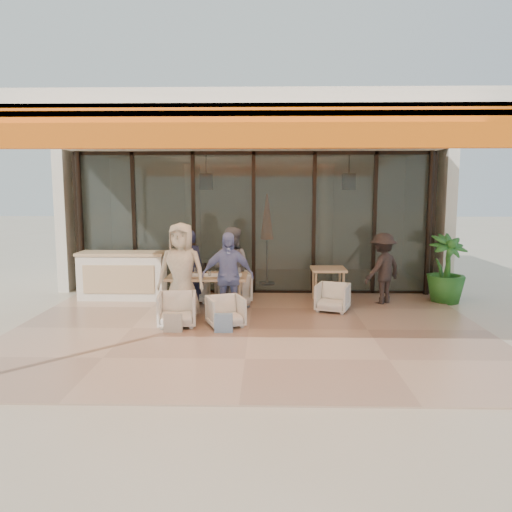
{
  "coord_description": "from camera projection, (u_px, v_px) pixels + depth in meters",
  "views": [
    {
      "loc": [
        0.3,
        -8.2,
        2.38
      ],
      "look_at": [
        0.1,
        0.9,
        1.15
      ],
      "focal_mm": 35.0,
      "sensor_mm": 36.0,
      "label": 1
    }
  ],
  "objects": [
    {
      "name": "ground",
      "position": [
        249.0,
        330.0,
        8.45
      ],
      "size": [
        70.0,
        70.0,
        0.0
      ],
      "primitive_type": "plane",
      "color": "#C6B293",
      "rests_on": "ground"
    },
    {
      "name": "terrace_floor",
      "position": [
        249.0,
        330.0,
        8.45
      ],
      "size": [
        8.0,
        6.0,
        0.01
      ],
      "primitive_type": "cube",
      "color": "tan",
      "rests_on": "ground"
    },
    {
      "name": "terrace_structure",
      "position": [
        248.0,
        132.0,
        7.75
      ],
      "size": [
        8.0,
        6.0,
        3.4
      ],
      "color": "silver",
      "rests_on": "ground"
    },
    {
      "name": "glass_storefront",
      "position": [
        254.0,
        224.0,
        11.2
      ],
      "size": [
        8.08,
        0.1,
        3.2
      ],
      "color": "#9EADA3",
      "rests_on": "ground"
    },
    {
      "name": "interior_block",
      "position": [
        256.0,
        194.0,
        13.41
      ],
      "size": [
        9.05,
        3.62,
        3.52
      ],
      "color": "silver",
      "rests_on": "ground"
    },
    {
      "name": "host_counter",
      "position": [
        123.0,
        275.0,
        10.71
      ],
      "size": [
        1.85,
        0.65,
        1.04
      ],
      "color": "silver",
      "rests_on": "ground"
    },
    {
      "name": "dining_table",
      "position": [
        207.0,
        278.0,
        9.51
      ],
      "size": [
        1.5,
        0.9,
        0.93
      ],
      "color": "#D0B27F",
      "rests_on": "ground"
    },
    {
      "name": "chair_far_left",
      "position": [
        193.0,
        286.0,
        10.5
      ],
      "size": [
        0.68,
        0.63,
        0.68
      ],
      "primitive_type": "imported",
      "rotation": [
        0.0,
        0.0,
        3.16
      ],
      "color": "white",
      "rests_on": "ground"
    },
    {
      "name": "chair_far_right",
      "position": [
        233.0,
        285.0,
        10.48
      ],
      "size": [
        0.84,
        0.8,
        0.72
      ],
      "primitive_type": "imported",
      "rotation": [
        0.0,
        0.0,
        3.38
      ],
      "color": "white",
      "rests_on": "ground"
    },
    {
      "name": "chair_near_left",
      "position": [
        177.0,
        308.0,
        8.62
      ],
      "size": [
        0.71,
        0.67,
        0.66
      ],
      "primitive_type": "imported",
      "rotation": [
        0.0,
        0.0,
        0.12
      ],
      "color": "white",
      "rests_on": "ground"
    },
    {
      "name": "chair_near_right",
      "position": [
        226.0,
        310.0,
        8.61
      ],
      "size": [
        0.74,
        0.72,
        0.6
      ],
      "primitive_type": "imported",
      "rotation": [
        0.0,
        0.0,
        0.38
      ],
      "color": "white",
      "rests_on": "ground"
    },
    {
      "name": "diner_navy",
      "position": [
        189.0,
        269.0,
        9.95
      ],
      "size": [
        0.6,
        0.41,
        1.58
      ],
      "primitive_type": "imported",
      "rotation": [
        0.0,
        0.0,
        3.19
      ],
      "color": "#1B1D3C",
      "rests_on": "ground"
    },
    {
      "name": "diner_grey",
      "position": [
        231.0,
        268.0,
        9.93
      ],
      "size": [
        0.96,
        0.86,
        1.63
      ],
      "primitive_type": "imported",
      "rotation": [
        0.0,
        0.0,
        2.79
      ],
      "color": "slate",
      "rests_on": "ground"
    },
    {
      "name": "diner_cream",
      "position": [
        181.0,
        272.0,
        9.04
      ],
      "size": [
        0.93,
        0.66,
        1.78
      ],
      "primitive_type": "imported",
      "rotation": [
        0.0,
        0.0,
        -0.11
      ],
      "color": "#EDE2C3",
      "rests_on": "ground"
    },
    {
      "name": "diner_periwinkle",
      "position": [
        228.0,
        276.0,
        9.04
      ],
      "size": [
        0.98,
        0.5,
        1.61
      ],
      "primitive_type": "imported",
      "rotation": [
        0.0,
        0.0,
        0.12
      ],
      "color": "#7884C8",
      "rests_on": "ground"
    },
    {
      "name": "tote_bag_cream",
      "position": [
        173.0,
        323.0,
        8.25
      ],
      "size": [
        0.3,
        0.1,
        0.34
      ],
      "primitive_type": "cube",
      "color": "silver",
      "rests_on": "ground"
    },
    {
      "name": "tote_bag_blue",
      "position": [
        224.0,
        324.0,
        8.23
      ],
      "size": [
        0.3,
        0.1,
        0.34
      ],
      "primitive_type": "cube",
      "color": "#99BFD8",
      "rests_on": "ground"
    },
    {
      "name": "side_table",
      "position": [
        328.0,
        273.0,
        10.37
      ],
      "size": [
        0.7,
        0.7,
        0.74
      ],
      "color": "#D0B27F",
      "rests_on": "ground"
    },
    {
      "name": "side_chair",
      "position": [
        333.0,
        296.0,
        9.67
      ],
      "size": [
        0.75,
        0.73,
        0.62
      ],
      "primitive_type": "imported",
      "rotation": [
        0.0,
        0.0,
        -0.34
      ],
      "color": "white",
      "rests_on": "ground"
    },
    {
      "name": "standing_woman",
      "position": [
        383.0,
        269.0,
        10.27
      ],
      "size": [
        1.1,
        1.03,
        1.49
      ],
      "primitive_type": "imported",
      "rotation": [
        0.0,
        0.0,
        3.81
      ],
      "color": "black",
      "rests_on": "ground"
    },
    {
      "name": "potted_palm",
      "position": [
        446.0,
        269.0,
        10.42
      ],
      "size": [
        1.0,
        1.0,
        1.44
      ],
      "primitive_type": "imported",
      "rotation": [
        0.0,
        0.0,
        0.27
      ],
      "color": "#1E5919",
      "rests_on": "ground"
    }
  ]
}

